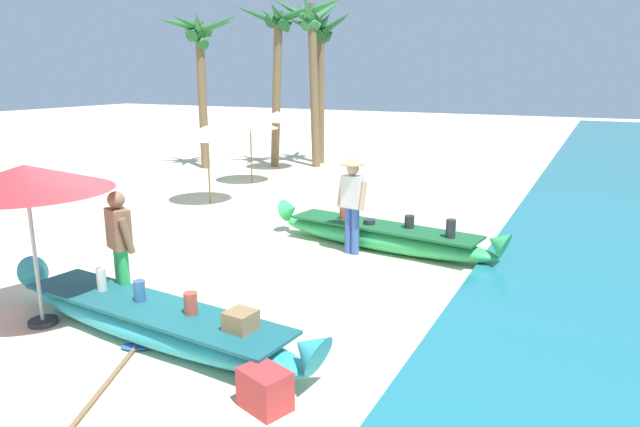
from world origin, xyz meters
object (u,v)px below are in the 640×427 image
(boat_cyan_foreground, at_px, (153,320))
(palm_tree_tall_inland, at_px, (200,40))
(cooler_box, at_px, (265,389))
(paddle, at_px, (115,373))
(person_tourist_customer, at_px, (120,245))
(palm_tree_mid_cluster, at_px, (320,40))
(person_vendor_hatted, at_px, (352,198))
(palm_tree_leaning_seaward, at_px, (278,36))
(palm_tree_far_behind, at_px, (312,33))
(patio_umbrella_large, at_px, (25,179))
(boat_green_midground, at_px, (382,236))

(boat_cyan_foreground, distance_m, palm_tree_tall_inland, 13.59)
(cooler_box, xyz_separation_m, paddle, (-1.75, -0.20, -0.17))
(boat_cyan_foreground, relative_size, person_tourist_customer, 2.95)
(person_tourist_customer, bearing_deg, palm_tree_mid_cluster, 105.34)
(person_vendor_hatted, distance_m, palm_tree_leaning_seaward, 10.48)
(palm_tree_mid_cluster, bearing_deg, person_tourist_customer, -74.66)
(person_vendor_hatted, xyz_separation_m, palm_tree_tall_inland, (-8.20, 6.51, 3.16))
(paddle, bearing_deg, palm_tree_tall_inland, 123.52)
(person_vendor_hatted, bearing_deg, palm_tree_far_behind, 121.37)
(palm_tree_far_behind, xyz_separation_m, paddle, (4.59, -13.47, -4.36))
(boat_cyan_foreground, bearing_deg, palm_tree_leaning_seaward, 113.75)
(person_vendor_hatted, relative_size, palm_tree_far_behind, 0.31)
(person_tourist_customer, relative_size, palm_tree_tall_inland, 0.33)
(patio_umbrella_large, bearing_deg, boat_cyan_foreground, 10.84)
(patio_umbrella_large, relative_size, palm_tree_leaning_seaward, 0.38)
(patio_umbrella_large, xyz_separation_m, paddle, (1.80, -0.54, -1.86))
(cooler_box, bearing_deg, palm_tree_mid_cluster, 133.89)
(boat_green_midground, height_order, person_tourist_customer, person_tourist_customer)
(boat_cyan_foreground, bearing_deg, palm_tree_far_behind, 109.07)
(paddle, bearing_deg, boat_cyan_foreground, 104.91)
(person_vendor_hatted, relative_size, cooler_box, 3.70)
(person_tourist_customer, bearing_deg, palm_tree_leaning_seaward, 110.80)
(person_vendor_hatted, relative_size, palm_tree_tall_inland, 0.34)
(palm_tree_far_behind, bearing_deg, cooler_box, -64.45)
(palm_tree_mid_cluster, xyz_separation_m, palm_tree_far_behind, (0.09, -0.80, 0.16))
(boat_cyan_foreground, distance_m, patio_umbrella_large, 2.30)
(person_tourist_customer, distance_m, patio_umbrella_large, 1.38)
(palm_tree_tall_inland, xyz_separation_m, palm_tree_far_behind, (3.05, 1.94, 0.23))
(paddle, bearing_deg, palm_tree_mid_cluster, 108.15)
(boat_cyan_foreground, bearing_deg, person_tourist_customer, 153.94)
(palm_tree_tall_inland, relative_size, paddle, 2.77)
(palm_tree_far_behind, bearing_deg, person_tourist_customer, -74.09)
(cooler_box, bearing_deg, palm_tree_far_behind, 134.87)
(patio_umbrella_large, distance_m, paddle, 2.64)
(palm_tree_leaning_seaward, xyz_separation_m, palm_tree_far_behind, (0.93, 0.59, 0.08))
(boat_cyan_foreground, xyz_separation_m, person_tourist_customer, (-0.89, 0.44, 0.70))
(patio_umbrella_large, bearing_deg, palm_tree_tall_inland, 117.97)
(palm_tree_leaning_seaward, bearing_deg, palm_tree_far_behind, 32.21)
(person_vendor_hatted, bearing_deg, patio_umbrella_large, -117.81)
(palm_tree_far_behind, distance_m, cooler_box, 15.30)
(cooler_box, bearing_deg, palm_tree_leaning_seaward, 139.16)
(boat_cyan_foreground, relative_size, palm_tree_mid_cluster, 0.94)
(boat_cyan_foreground, xyz_separation_m, person_vendor_hatted, (0.79, 4.18, 0.76))
(palm_tree_mid_cluster, bearing_deg, cooler_box, -65.43)
(boat_green_midground, xyz_separation_m, person_tourist_customer, (-2.08, -4.22, 0.69))
(person_vendor_hatted, xyz_separation_m, cooler_box, (1.19, -4.82, -0.81))
(person_vendor_hatted, height_order, palm_tree_tall_inland, palm_tree_tall_inland)
(person_vendor_hatted, xyz_separation_m, paddle, (-0.56, -5.02, -0.98))
(patio_umbrella_large, relative_size, paddle, 1.13)
(person_vendor_hatted, relative_size, palm_tree_mid_cluster, 0.33)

